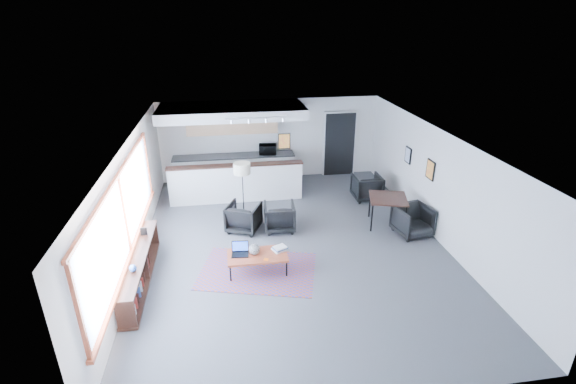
{
  "coord_description": "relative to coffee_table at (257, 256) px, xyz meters",
  "views": [
    {
      "loc": [
        -1.43,
        -8.5,
        5.08
      ],
      "look_at": [
        -0.05,
        0.4,
        1.19
      ],
      "focal_mm": 26.0,
      "sensor_mm": 36.0,
      "label": 1
    }
  ],
  "objects": [
    {
      "name": "room",
      "position": [
        0.92,
        0.98,
        0.92
      ],
      "size": [
        7.02,
        9.02,
        2.62
      ],
      "color": "#474749",
      "rests_on": "ground"
    },
    {
      "name": "window",
      "position": [
        -2.54,
        0.08,
        1.08
      ],
      "size": [
        0.1,
        5.95,
        1.66
      ],
      "color": "#8CBFFF",
      "rests_on": "room"
    },
    {
      "name": "console",
      "position": [
        -2.38,
        -0.07,
        -0.05
      ],
      "size": [
        0.35,
        3.0,
        0.8
      ],
      "color": "black",
      "rests_on": "floor"
    },
    {
      "name": "kitchenette",
      "position": [
        -0.28,
        4.69,
        1.0
      ],
      "size": [
        4.2,
        1.96,
        2.6
      ],
      "color": "white",
      "rests_on": "floor"
    },
    {
      "name": "doorway",
      "position": [
        3.22,
        5.4,
        0.7
      ],
      "size": [
        1.1,
        0.12,
        2.15
      ],
      "color": "black",
      "rests_on": "room"
    },
    {
      "name": "track_light",
      "position": [
        0.33,
        3.18,
        2.15
      ],
      "size": [
        1.6,
        0.07,
        0.15
      ],
      "color": "silver",
      "rests_on": "room"
    },
    {
      "name": "wall_art_lower",
      "position": [
        4.39,
        1.38,
        1.17
      ],
      "size": [
        0.03,
        0.38,
        0.48
      ],
      "color": "black",
      "rests_on": "room"
    },
    {
      "name": "wall_art_upper",
      "position": [
        4.39,
        2.68,
        1.12
      ],
      "size": [
        0.03,
        0.34,
        0.44
      ],
      "color": "black",
      "rests_on": "room"
    },
    {
      "name": "kilim_rug",
      "position": [
        -0.0,
        -0.0,
        -0.37
      ],
      "size": [
        2.75,
        2.21,
        0.01
      ],
      "rotation": [
        0.0,
        0.0,
        -0.26
      ],
      "color": "#5A3346",
      "rests_on": "floor"
    },
    {
      "name": "coffee_table",
      "position": [
        0.0,
        0.0,
        0.0
      ],
      "size": [
        1.25,
        0.67,
        0.41
      ],
      "rotation": [
        0.0,
        0.0,
        0.0
      ],
      "color": "maroon",
      "rests_on": "floor"
    },
    {
      "name": "laptop",
      "position": [
        -0.35,
        0.11,
        0.1
      ],
      "size": [
        0.37,
        0.32,
        0.25
      ],
      "rotation": [
        0.0,
        0.0,
        -0.09
      ],
      "color": "black",
      "rests_on": "coffee_table"
    },
    {
      "name": "ceramic_pot",
      "position": [
        -0.06,
        0.02,
        0.15
      ],
      "size": [
        0.23,
        0.23,
        0.23
      ],
      "rotation": [
        0.0,
        0.0,
        -0.12
      ],
      "color": "gray",
      "rests_on": "coffee_table"
    },
    {
      "name": "book_stack",
      "position": [
        0.5,
        0.1,
        0.07
      ],
      "size": [
        0.38,
        0.35,
        0.09
      ],
      "rotation": [
        0.0,
        0.0,
        0.43
      ],
      "color": "silver",
      "rests_on": "coffee_table"
    },
    {
      "name": "coaster",
      "position": [
        0.16,
        -0.22,
        0.03
      ],
      "size": [
        0.12,
        0.12,
        0.01
      ],
      "rotation": [
        0.0,
        0.0,
        -0.41
      ],
      "color": "#E5590C",
      "rests_on": "coffee_table"
    },
    {
      "name": "armchair_left",
      "position": [
        -0.18,
        1.88,
        0.01
      ],
      "size": [
        0.98,
        0.96,
        0.78
      ],
      "primitive_type": "imported",
      "rotation": [
        0.0,
        0.0,
        2.73
      ],
      "color": "black",
      "rests_on": "floor"
    },
    {
      "name": "armchair_right",
      "position": [
        0.71,
        1.79,
        0.01
      ],
      "size": [
        0.79,
        0.74,
        0.77
      ],
      "primitive_type": "imported",
      "rotation": [
        0.0,
        0.0,
        3.08
      ],
      "color": "black",
      "rests_on": "floor"
    },
    {
      "name": "floor_lamp",
      "position": [
        -0.14,
        2.63,
        0.96
      ],
      "size": [
        0.5,
        0.5,
        1.53
      ],
      "rotation": [
        0.0,
        0.0,
        0.16
      ],
      "color": "black",
      "rests_on": "floor"
    },
    {
      "name": "dining_table",
      "position": [
        3.48,
        1.61,
        0.33
      ],
      "size": [
        1.13,
        1.13,
        0.77
      ],
      "rotation": [
        0.0,
        0.0,
        -0.27
      ],
      "color": "black",
      "rests_on": "floor"
    },
    {
      "name": "dining_chair_near",
      "position": [
        3.92,
        1.02,
        -0.03
      ],
      "size": [
        0.79,
        0.76,
        0.7
      ],
      "primitive_type": "imported",
      "rotation": [
        0.0,
        0.0,
        0.2
      ],
      "color": "black",
      "rests_on": "floor"
    },
    {
      "name": "dining_chair_far",
      "position": [
        3.5,
        3.27,
        -0.03
      ],
      "size": [
        0.67,
        0.63,
        0.69
      ],
      "primitive_type": "imported",
      "rotation": [
        0.0,
        0.0,
        3.14
      ],
      "color": "black",
      "rests_on": "floor"
    },
    {
      "name": "microwave",
      "position": [
        0.79,
        5.13,
        0.73
      ],
      "size": [
        0.57,
        0.35,
        0.37
      ],
      "primitive_type": "imported",
      "rotation": [
        0.0,
        0.0,
        -0.09
      ],
      "color": "black",
      "rests_on": "kitchenette"
    }
  ]
}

